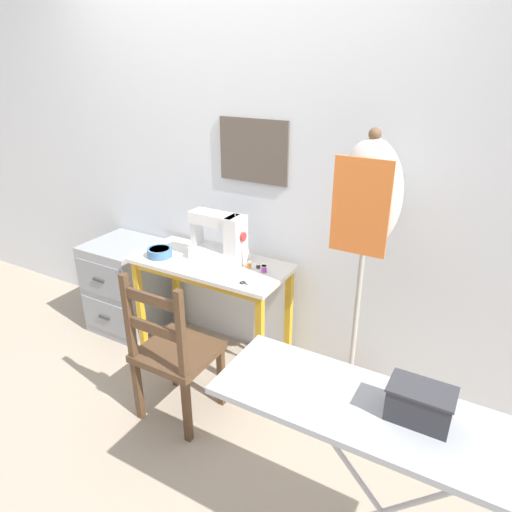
{
  "coord_description": "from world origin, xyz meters",
  "views": [
    {
      "loc": [
        1.51,
        -1.86,
        1.89
      ],
      "look_at": [
        0.34,
        0.21,
        0.84
      ],
      "focal_mm": 32.0,
      "sensor_mm": 36.0,
      "label": 1
    }
  ],
  "objects_px": {
    "sewing_machine": "(221,239)",
    "ironing_board": "(395,428)",
    "dress_form": "(367,214)",
    "thread_spool_near_machine": "(249,265)",
    "fabric_bowl": "(160,252)",
    "scissors": "(247,285)",
    "thread_spool_far_edge": "(264,269)",
    "thread_spool_mid_table": "(258,266)",
    "storage_box": "(420,404)",
    "wooden_chair": "(174,353)",
    "filing_cabinet": "(126,285)"
  },
  "relations": [
    {
      "from": "dress_form",
      "to": "storage_box",
      "type": "distance_m",
      "value": 1.07
    },
    {
      "from": "storage_box",
      "to": "thread_spool_mid_table",
      "type": "bearing_deg",
      "value": 139.57
    },
    {
      "from": "ironing_board",
      "to": "thread_spool_far_edge",
      "type": "bearing_deg",
      "value": 136.67
    },
    {
      "from": "sewing_machine",
      "to": "wooden_chair",
      "type": "distance_m",
      "value": 0.73
    },
    {
      "from": "storage_box",
      "to": "wooden_chair",
      "type": "bearing_deg",
      "value": 165.07
    },
    {
      "from": "thread_spool_near_machine",
      "to": "filing_cabinet",
      "type": "relative_size",
      "value": 0.05
    },
    {
      "from": "scissors",
      "to": "wooden_chair",
      "type": "xyz_separation_m",
      "value": [
        -0.24,
        -0.38,
        -0.3
      ]
    },
    {
      "from": "scissors",
      "to": "thread_spool_mid_table",
      "type": "bearing_deg",
      "value": 103.27
    },
    {
      "from": "fabric_bowl",
      "to": "ironing_board",
      "type": "relative_size",
      "value": 0.13
    },
    {
      "from": "thread_spool_near_machine",
      "to": "thread_spool_mid_table",
      "type": "distance_m",
      "value": 0.06
    },
    {
      "from": "thread_spool_mid_table",
      "to": "wooden_chair",
      "type": "bearing_deg",
      "value": -107.36
    },
    {
      "from": "wooden_chair",
      "to": "thread_spool_mid_table",
      "type": "bearing_deg",
      "value": 72.64
    },
    {
      "from": "wooden_chair",
      "to": "thread_spool_near_machine",
      "type": "bearing_deg",
      "value": 77.1
    },
    {
      "from": "fabric_bowl",
      "to": "storage_box",
      "type": "relative_size",
      "value": 0.78
    },
    {
      "from": "fabric_bowl",
      "to": "wooden_chair",
      "type": "relative_size",
      "value": 0.17
    },
    {
      "from": "thread_spool_far_edge",
      "to": "dress_form",
      "type": "bearing_deg",
      "value": 1.3
    },
    {
      "from": "thread_spool_far_edge",
      "to": "dress_form",
      "type": "xyz_separation_m",
      "value": [
        0.57,
        0.01,
        0.43
      ]
    },
    {
      "from": "thread_spool_mid_table",
      "to": "ironing_board",
      "type": "xyz_separation_m",
      "value": [
        1.05,
        -0.97,
        0.07
      ]
    },
    {
      "from": "thread_spool_near_machine",
      "to": "wooden_chair",
      "type": "relative_size",
      "value": 0.04
    },
    {
      "from": "sewing_machine",
      "to": "scissors",
      "type": "bearing_deg",
      "value": -33.57
    },
    {
      "from": "thread_spool_far_edge",
      "to": "ironing_board",
      "type": "xyz_separation_m",
      "value": [
        0.99,
        -0.94,
        0.06
      ]
    },
    {
      "from": "ironing_board",
      "to": "filing_cabinet",
      "type": "bearing_deg",
      "value": 156.44
    },
    {
      "from": "wooden_chair",
      "to": "thread_spool_far_edge",
      "type": "bearing_deg",
      "value": 66.83
    },
    {
      "from": "dress_form",
      "to": "storage_box",
      "type": "bearing_deg",
      "value": -62.5
    },
    {
      "from": "ironing_board",
      "to": "storage_box",
      "type": "bearing_deg",
      "value": 24.74
    },
    {
      "from": "thread_spool_mid_table",
      "to": "wooden_chair",
      "type": "distance_m",
      "value": 0.7
    },
    {
      "from": "fabric_bowl",
      "to": "scissors",
      "type": "xyz_separation_m",
      "value": [
        0.68,
        -0.07,
        -0.03
      ]
    },
    {
      "from": "sewing_machine",
      "to": "ironing_board",
      "type": "height_order",
      "value": "sewing_machine"
    },
    {
      "from": "thread_spool_far_edge",
      "to": "filing_cabinet",
      "type": "relative_size",
      "value": 0.06
    },
    {
      "from": "ironing_board",
      "to": "storage_box",
      "type": "height_order",
      "value": "storage_box"
    },
    {
      "from": "thread_spool_near_machine",
      "to": "fabric_bowl",
      "type": "bearing_deg",
      "value": -166.92
    },
    {
      "from": "wooden_chair",
      "to": "dress_form",
      "type": "relative_size",
      "value": 0.57
    },
    {
      "from": "thread_spool_mid_table",
      "to": "dress_form",
      "type": "bearing_deg",
      "value": -1.63
    },
    {
      "from": "thread_spool_mid_table",
      "to": "ironing_board",
      "type": "bearing_deg",
      "value": -42.69
    },
    {
      "from": "sewing_machine",
      "to": "storage_box",
      "type": "bearing_deg",
      "value": -34.2
    },
    {
      "from": "dress_form",
      "to": "thread_spool_near_machine",
      "type": "bearing_deg",
      "value": -179.86
    },
    {
      "from": "wooden_chair",
      "to": "dress_form",
      "type": "xyz_separation_m",
      "value": [
        0.81,
        0.58,
        0.75
      ]
    },
    {
      "from": "fabric_bowl",
      "to": "thread_spool_far_edge",
      "type": "relative_size",
      "value": 3.64
    },
    {
      "from": "sewing_machine",
      "to": "wooden_chair",
      "type": "xyz_separation_m",
      "value": [
        0.06,
        -0.58,
        -0.45
      ]
    },
    {
      "from": "fabric_bowl",
      "to": "storage_box",
      "type": "distance_m",
      "value": 1.91
    },
    {
      "from": "filing_cabinet",
      "to": "storage_box",
      "type": "distance_m",
      "value": 2.45
    },
    {
      "from": "dress_form",
      "to": "sewing_machine",
      "type": "bearing_deg",
      "value": -179.83
    },
    {
      "from": "sewing_machine",
      "to": "dress_form",
      "type": "distance_m",
      "value": 0.93
    },
    {
      "from": "thread_spool_near_machine",
      "to": "storage_box",
      "type": "bearing_deg",
      "value": -38.49
    },
    {
      "from": "sewing_machine",
      "to": "dress_form",
      "type": "xyz_separation_m",
      "value": [
        0.87,
        0.0,
        0.31
      ]
    },
    {
      "from": "thread_spool_far_edge",
      "to": "dress_form",
      "type": "relative_size",
      "value": 0.03
    },
    {
      "from": "filing_cabinet",
      "to": "thread_spool_near_machine",
      "type": "bearing_deg",
      "value": 0.52
    },
    {
      "from": "wooden_chair",
      "to": "storage_box",
      "type": "bearing_deg",
      "value": -14.93
    },
    {
      "from": "sewing_machine",
      "to": "fabric_bowl",
      "type": "distance_m",
      "value": 0.42
    },
    {
      "from": "thread_spool_mid_table",
      "to": "storage_box",
      "type": "xyz_separation_m",
      "value": [
        1.1,
        -0.94,
        0.17
      ]
    }
  ]
}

